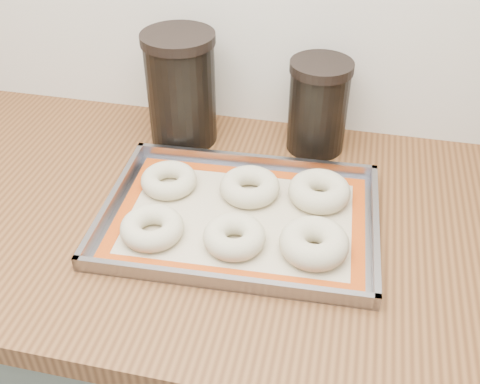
% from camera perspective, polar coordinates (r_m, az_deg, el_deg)
% --- Properties ---
extents(countertop, '(3.06, 0.68, 0.04)m').
position_cam_1_polar(countertop, '(0.97, 13.49, -5.07)').
color(countertop, brown).
rests_on(countertop, cabinet).
extents(baking_tray, '(0.48, 0.35, 0.03)m').
position_cam_1_polar(baking_tray, '(0.95, 0.00, -2.52)').
color(baking_tray, gray).
rests_on(baking_tray, countertop).
extents(baking_mat, '(0.43, 0.31, 0.00)m').
position_cam_1_polar(baking_mat, '(0.96, -0.00, -2.62)').
color(baking_mat, '#C6B793').
rests_on(baking_mat, baking_tray).
extents(bagel_front_left, '(0.13, 0.13, 0.03)m').
position_cam_1_polar(bagel_front_left, '(0.92, -8.93, -3.60)').
color(bagel_front_left, beige).
rests_on(bagel_front_left, baking_mat).
extents(bagel_front_mid, '(0.12, 0.12, 0.04)m').
position_cam_1_polar(bagel_front_mid, '(0.89, -0.57, -4.55)').
color(bagel_front_mid, beige).
rests_on(bagel_front_mid, baking_mat).
extents(bagel_front_right, '(0.12, 0.12, 0.04)m').
position_cam_1_polar(bagel_front_right, '(0.89, 7.53, -5.16)').
color(bagel_front_right, beige).
rests_on(bagel_front_right, baking_mat).
extents(bagel_back_left, '(0.12, 0.12, 0.03)m').
position_cam_1_polar(bagel_back_left, '(1.02, -7.24, 1.21)').
color(bagel_back_left, beige).
rests_on(bagel_back_left, baking_mat).
extents(bagel_back_mid, '(0.14, 0.14, 0.04)m').
position_cam_1_polar(bagel_back_mid, '(0.99, 0.99, 0.54)').
color(bagel_back_mid, beige).
rests_on(bagel_back_mid, baking_mat).
extents(bagel_back_right, '(0.12, 0.12, 0.04)m').
position_cam_1_polar(bagel_back_right, '(0.99, 8.06, 0.09)').
color(bagel_back_right, beige).
rests_on(bagel_back_right, baking_mat).
extents(canister_left, '(0.14, 0.14, 0.23)m').
position_cam_1_polar(canister_left, '(1.12, -6.00, 10.42)').
color(canister_left, black).
rests_on(canister_left, countertop).
extents(canister_mid, '(0.12, 0.12, 0.18)m').
position_cam_1_polar(canister_mid, '(1.11, 7.93, 8.64)').
color(canister_mid, black).
rests_on(canister_mid, countertop).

